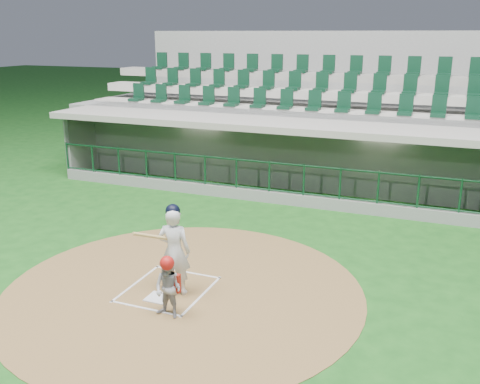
% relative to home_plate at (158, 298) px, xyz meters
% --- Properties ---
extents(ground, '(120.00, 120.00, 0.00)m').
position_rel_home_plate_xyz_m(ground, '(0.00, 0.70, -0.02)').
color(ground, '#154915').
rests_on(ground, ground).
extents(dirt_circle, '(7.20, 7.20, 0.01)m').
position_rel_home_plate_xyz_m(dirt_circle, '(0.30, 0.50, -0.02)').
color(dirt_circle, brown).
rests_on(dirt_circle, ground).
extents(home_plate, '(0.43, 0.43, 0.02)m').
position_rel_home_plate_xyz_m(home_plate, '(0.00, 0.00, 0.00)').
color(home_plate, silver).
rests_on(home_plate, dirt_circle).
extents(batter_box_chalk, '(1.55, 1.80, 0.01)m').
position_rel_home_plate_xyz_m(batter_box_chalk, '(0.00, 0.40, -0.00)').
color(batter_box_chalk, silver).
rests_on(batter_box_chalk, ground).
extents(dugout_structure, '(16.40, 3.70, 3.00)m').
position_rel_home_plate_xyz_m(dugout_structure, '(0.04, 8.55, 0.94)').
color(dugout_structure, slate).
rests_on(dugout_structure, ground).
extents(seating_deck, '(17.00, 6.72, 5.15)m').
position_rel_home_plate_xyz_m(seating_deck, '(0.00, 11.61, 1.40)').
color(seating_deck, gray).
rests_on(seating_deck, ground).
extents(batter, '(0.89, 0.91, 1.85)m').
position_rel_home_plate_xyz_m(batter, '(0.21, 0.34, 0.91)').
color(batter, silver).
rests_on(batter, dirt_circle).
extents(catcher, '(0.58, 0.48, 1.19)m').
position_rel_home_plate_xyz_m(catcher, '(0.55, -0.52, 0.58)').
color(catcher, gray).
rests_on(catcher, dirt_circle).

